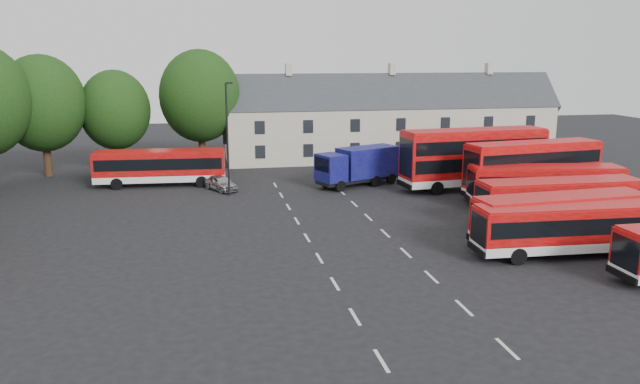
{
  "coord_description": "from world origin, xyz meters",
  "views": [
    {
      "loc": [
        -6.25,
        -34.19,
        11.04
      ],
      "look_at": [
        1.37,
        4.84,
        2.2
      ],
      "focal_mm": 35.0,
      "sensor_mm": 36.0,
      "label": 1
    }
  ],
  "objects": [
    {
      "name": "bus_row_c",
      "position": [
        14.36,
        -2.35,
        1.81
      ],
      "size": [
        10.8,
        3.14,
        3.02
      ],
      "rotation": [
        0.0,
        0.0,
        0.06
      ],
      "color": "silver",
      "rests_on": "ground"
    },
    {
      "name": "bus_north",
      "position": [
        -9.59,
        19.57,
        1.84
      ],
      "size": [
        10.96,
        3.12,
        3.06
      ],
      "rotation": [
        0.0,
        0.0,
        -0.06
      ],
      "color": "silver",
      "rests_on": "ground"
    },
    {
      "name": "bus_row_e",
      "position": [
        18.42,
        6.31,
        1.86
      ],
      "size": [
        11.21,
        4.25,
        3.1
      ],
      "rotation": [
        0.0,
        0.0,
        -0.16
      ],
      "color": "silver",
      "rests_on": "ground"
    },
    {
      "name": "lamppost",
      "position": [
        -4.05,
        14.72,
        4.76
      ],
      "size": [
        0.62,
        0.26,
        8.93
      ],
      "rotation": [
        0.0,
        0.0,
        -0.08
      ],
      "color": "black",
      "rests_on": "ground"
    },
    {
      "name": "treeline",
      "position": [
        -20.74,
        19.36,
        6.68
      ],
      "size": [
        29.92,
        32.59,
        12.01
      ],
      "color": "black",
      "rests_on": "ground"
    },
    {
      "name": "box_truck",
      "position": [
        7.0,
        16.39,
        1.83
      ],
      "size": [
        7.76,
        5.07,
        3.26
      ],
      "rotation": [
        0.0,
        0.0,
        0.41
      ],
      "color": "black",
      "rests_on": "ground"
    },
    {
      "name": "silver_car",
      "position": [
        -4.65,
        16.76,
        0.63
      ],
      "size": [
        3.03,
        3.96,
        1.26
      ],
      "primitive_type": "imported",
      "rotation": [
        0.0,
        0.0,
        0.48
      ],
      "color": "#ADB1B5",
      "rests_on": "ground"
    },
    {
      "name": "bus_dd_south",
      "position": [
        18.91,
        9.13,
        2.53
      ],
      "size": [
        11.08,
        3.84,
        4.45
      ],
      "rotation": [
        0.0,
        0.0,
        0.13
      ],
      "color": "silver",
      "rests_on": "ground"
    },
    {
      "name": "bus_dd_north",
      "position": [
        15.98,
        13.32,
        2.85
      ],
      "size": [
        12.41,
        3.91,
        5.01
      ],
      "rotation": [
        0.0,
        0.0,
        0.09
      ],
      "color": "silver",
      "rests_on": "ground"
    },
    {
      "name": "terrace_houses",
      "position": [
        14.0,
        30.0,
        3.86
      ],
      "size": [
        35.7,
        7.13,
        10.06
      ],
      "color": "beige",
      "rests_on": "ground"
    },
    {
      "name": "bus_row_b",
      "position": [
        13.56,
        -4.2,
        1.76
      ],
      "size": [
        10.45,
        2.83,
        2.93
      ],
      "rotation": [
        0.0,
        0.0,
        -0.04
      ],
      "color": "silver",
      "rests_on": "ground"
    },
    {
      "name": "lane_markings",
      "position": [
        2.5,
        2.0,
        0.01
      ],
      "size": [
        5.15,
        33.8,
        0.01
      ],
      "color": "beige",
      "rests_on": "ground"
    },
    {
      "name": "bus_row_d",
      "position": [
        16.66,
        1.59,
        1.84
      ],
      "size": [
        10.88,
        2.72,
        3.06
      ],
      "rotation": [
        0.0,
        0.0,
        -0.02
      ],
      "color": "silver",
      "rests_on": "ground"
    },
    {
      "name": "ground",
      "position": [
        0.0,
        0.0,
        0.0
      ],
      "size": [
        140.0,
        140.0,
        0.0
      ],
      "primitive_type": "plane",
      "color": "black",
      "rests_on": "ground"
    }
  ]
}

